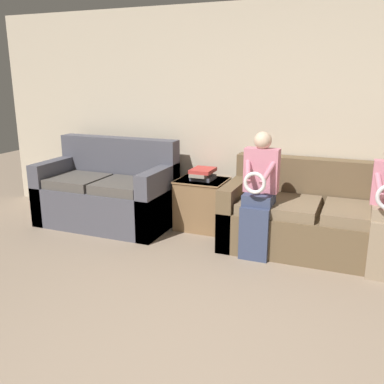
{
  "coord_description": "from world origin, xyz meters",
  "views": [
    {
      "loc": [
        0.86,
        -1.64,
        1.76
      ],
      "look_at": [
        -0.58,
        1.9,
        0.72
      ],
      "focal_mm": 40.0,
      "sensor_mm": 36.0,
      "label": 1
    }
  ],
  "objects_px": {
    "couch_main": "(321,220)",
    "couch_side": "(108,194)",
    "side_shelf": "(202,203)",
    "child_left_seated": "(259,191)",
    "book_stack": "(202,174)"
  },
  "relations": [
    {
      "from": "couch_main",
      "to": "side_shelf",
      "type": "height_order",
      "value": "couch_main"
    },
    {
      "from": "couch_main",
      "to": "couch_side",
      "type": "distance_m",
      "value": 2.51
    },
    {
      "from": "couch_side",
      "to": "child_left_seated",
      "type": "distance_m",
      "value": 1.97
    },
    {
      "from": "child_left_seated",
      "to": "book_stack",
      "type": "distance_m",
      "value": 0.97
    },
    {
      "from": "couch_main",
      "to": "couch_side",
      "type": "xyz_separation_m",
      "value": [
        -2.51,
        -0.1,
        0.04
      ]
    },
    {
      "from": "couch_main",
      "to": "book_stack",
      "type": "distance_m",
      "value": 1.43
    },
    {
      "from": "child_left_seated",
      "to": "side_shelf",
      "type": "height_order",
      "value": "child_left_seated"
    },
    {
      "from": "side_shelf",
      "to": "book_stack",
      "type": "distance_m",
      "value": 0.36
    },
    {
      "from": "couch_main",
      "to": "couch_side",
      "type": "bearing_deg",
      "value": -177.62
    },
    {
      "from": "side_shelf",
      "to": "book_stack",
      "type": "xyz_separation_m",
      "value": [
        0.0,
        0.0,
        0.36
      ]
    },
    {
      "from": "child_left_seated",
      "to": "side_shelf",
      "type": "bearing_deg",
      "value": 145.95
    },
    {
      "from": "child_left_seated",
      "to": "couch_main",
      "type": "bearing_deg",
      "value": 32.99
    },
    {
      "from": "couch_side",
      "to": "book_stack",
      "type": "relative_size",
      "value": 5.09
    },
    {
      "from": "couch_side",
      "to": "side_shelf",
      "type": "bearing_deg",
      "value": 13.54
    },
    {
      "from": "couch_side",
      "to": "side_shelf",
      "type": "height_order",
      "value": "couch_side"
    }
  ]
}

